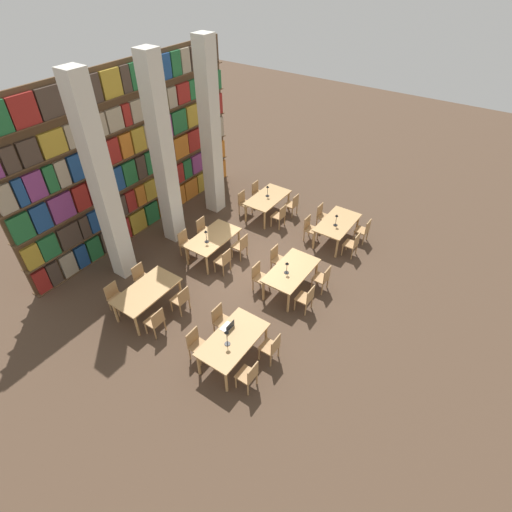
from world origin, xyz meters
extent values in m
plane|color=#4C3828|center=(0.00, 0.00, 0.00)|extent=(40.00, 40.00, 0.00)
cube|color=brown|center=(0.00, 4.61, 2.75)|extent=(8.98, 0.06, 5.50)
cube|color=brown|center=(0.00, 4.61, 0.01)|extent=(8.98, 0.35, 0.03)
cube|color=maroon|center=(-4.20, 4.57, 0.41)|extent=(0.38, 0.20, 0.76)
cube|color=#47382D|center=(-3.79, 4.57, 0.41)|extent=(0.36, 0.20, 0.76)
cube|color=tan|center=(-3.31, 4.57, 0.41)|extent=(0.46, 0.20, 0.76)
cube|color=navy|center=(-2.83, 4.57, 0.41)|extent=(0.37, 0.20, 0.76)
cube|color=#236B38|center=(-2.34, 4.57, 0.41)|extent=(0.46, 0.20, 0.76)
cube|color=#47382D|center=(-1.73, 4.57, 0.41)|extent=(0.62, 0.20, 0.76)
cube|color=maroon|center=(-1.14, 4.57, 0.41)|extent=(0.51, 0.20, 0.76)
cube|color=#B7932D|center=(-0.50, 4.57, 0.41)|extent=(0.65, 0.20, 0.76)
cube|color=#236B38|center=(0.17, 4.57, 0.41)|extent=(0.55, 0.20, 0.76)
cube|color=orange|center=(0.73, 4.57, 0.41)|extent=(0.43, 0.20, 0.76)
cube|color=#84387A|center=(1.13, 4.57, 0.41)|extent=(0.30, 0.20, 0.76)
cube|color=orange|center=(1.59, 4.57, 0.41)|extent=(0.57, 0.20, 0.76)
cube|color=orange|center=(2.26, 4.57, 0.41)|extent=(0.68, 0.20, 0.76)
cube|color=#B7932D|center=(2.84, 4.57, 0.41)|extent=(0.37, 0.20, 0.76)
cube|color=#B7932D|center=(3.31, 4.57, 0.41)|extent=(0.53, 0.20, 0.76)
cube|color=#B7932D|center=(3.84, 4.57, 0.41)|extent=(0.46, 0.20, 0.76)
cube|color=orange|center=(4.27, 4.57, 0.41)|extent=(0.34, 0.20, 0.76)
cube|color=brown|center=(0.00, 4.61, 0.93)|extent=(8.98, 0.35, 0.03)
cube|color=#B7932D|center=(-4.16, 4.57, 1.30)|extent=(0.46, 0.20, 0.71)
cube|color=#236B38|center=(-3.64, 4.57, 1.30)|extent=(0.54, 0.20, 0.71)
cube|color=#47382D|center=(-2.96, 4.57, 1.30)|extent=(0.67, 0.20, 0.71)
cube|color=#47382D|center=(-2.44, 4.57, 1.30)|extent=(0.29, 0.20, 0.71)
cube|color=navy|center=(-1.92, 4.57, 1.30)|extent=(0.66, 0.20, 0.71)
cube|color=#47382D|center=(-1.16, 4.57, 1.30)|extent=(0.69, 0.20, 0.71)
cube|color=maroon|center=(-0.60, 4.57, 1.30)|extent=(0.36, 0.20, 0.71)
cube|color=orange|center=(-0.18, 4.57, 1.30)|extent=(0.37, 0.20, 0.71)
cube|color=#B7932D|center=(0.28, 4.57, 1.30)|extent=(0.47, 0.20, 0.71)
cube|color=orange|center=(0.91, 4.57, 1.30)|extent=(0.62, 0.20, 0.71)
cube|color=maroon|center=(1.62, 4.57, 1.30)|extent=(0.66, 0.20, 0.71)
cube|color=#236B38|center=(2.19, 4.57, 1.30)|extent=(0.40, 0.20, 0.71)
cube|color=#84387A|center=(2.74, 4.57, 1.30)|extent=(0.55, 0.20, 0.71)
cube|color=navy|center=(3.26, 4.57, 1.30)|extent=(0.42, 0.20, 0.71)
cube|color=#B7932D|center=(3.86, 4.57, 1.30)|extent=(0.64, 0.20, 0.71)
cube|color=orange|center=(4.34, 4.57, 1.30)|extent=(0.21, 0.20, 0.71)
cube|color=brown|center=(0.00, 4.61, 1.85)|extent=(8.98, 0.35, 0.03)
cube|color=#236B38|center=(-4.11, 4.57, 2.25)|extent=(0.56, 0.20, 0.77)
cube|color=navy|center=(-3.54, 4.57, 2.25)|extent=(0.48, 0.20, 0.77)
cube|color=#84387A|center=(-2.89, 4.57, 2.25)|extent=(0.69, 0.20, 0.77)
cube|color=maroon|center=(-2.25, 4.57, 2.25)|extent=(0.46, 0.20, 0.77)
cube|color=maroon|center=(-1.63, 4.57, 2.25)|extent=(0.68, 0.20, 0.77)
cube|color=navy|center=(-0.97, 4.57, 2.25)|extent=(0.54, 0.20, 0.77)
cube|color=#236B38|center=(-0.40, 4.57, 2.25)|extent=(0.49, 0.20, 0.77)
cube|color=#47382D|center=(0.08, 4.57, 2.25)|extent=(0.37, 0.20, 0.77)
cube|color=#236B38|center=(0.63, 4.57, 2.25)|extent=(0.65, 0.20, 0.77)
cube|color=maroon|center=(1.31, 4.57, 2.25)|extent=(0.61, 0.20, 0.77)
cube|color=orange|center=(2.01, 4.57, 2.25)|extent=(0.69, 0.20, 0.77)
cube|color=maroon|center=(2.72, 4.57, 2.25)|extent=(0.65, 0.20, 0.77)
cube|color=navy|center=(3.40, 4.57, 2.25)|extent=(0.67, 0.20, 0.77)
cube|color=#236B38|center=(3.90, 4.57, 2.25)|extent=(0.26, 0.20, 0.77)
cube|color=tan|center=(4.25, 4.57, 2.25)|extent=(0.38, 0.20, 0.77)
cube|color=brown|center=(0.00, 4.61, 2.77)|extent=(8.98, 0.35, 0.03)
cube|color=tan|center=(-4.18, 4.57, 3.15)|extent=(0.43, 0.20, 0.75)
cube|color=navy|center=(-3.78, 4.57, 3.15)|extent=(0.25, 0.20, 0.75)
cube|color=#84387A|center=(-3.37, 4.57, 3.15)|extent=(0.50, 0.20, 0.75)
cube|color=#236B38|center=(-2.92, 4.57, 3.15)|extent=(0.30, 0.20, 0.75)
cube|color=tan|center=(-2.56, 4.57, 3.15)|extent=(0.34, 0.20, 0.75)
cube|color=navy|center=(-2.04, 4.57, 3.15)|extent=(0.56, 0.20, 0.75)
cube|color=#47382D|center=(-1.57, 4.57, 3.15)|extent=(0.32, 0.20, 0.75)
cube|color=navy|center=(-1.24, 4.57, 3.15)|extent=(0.27, 0.20, 0.75)
cube|color=maroon|center=(-0.82, 4.57, 3.15)|extent=(0.44, 0.20, 0.75)
cube|color=orange|center=(-0.32, 4.57, 3.15)|extent=(0.41, 0.20, 0.75)
cube|color=#B7932D|center=(0.20, 4.57, 3.15)|extent=(0.50, 0.20, 0.75)
cube|color=tan|center=(0.71, 4.57, 3.15)|extent=(0.47, 0.20, 0.75)
cube|color=#84387A|center=(1.35, 4.57, 3.15)|extent=(0.66, 0.20, 0.75)
cube|color=#236B38|center=(2.07, 4.57, 3.15)|extent=(0.67, 0.20, 0.75)
cube|color=#B7932D|center=(2.79, 4.57, 3.15)|extent=(0.61, 0.20, 0.75)
cube|color=#84387A|center=(3.37, 4.57, 3.15)|extent=(0.45, 0.20, 0.75)
cube|color=orange|center=(3.84, 4.57, 3.15)|extent=(0.37, 0.20, 0.75)
cube|color=maroon|center=(4.27, 4.57, 3.15)|extent=(0.35, 0.20, 0.75)
cube|color=brown|center=(0.00, 4.61, 3.68)|extent=(8.98, 0.35, 0.03)
cube|color=#47382D|center=(-3.70, 4.57, 4.02)|extent=(0.37, 0.20, 0.65)
cube|color=#47382D|center=(-3.20, 4.57, 4.02)|extent=(0.51, 0.20, 0.65)
cube|color=#B7932D|center=(-2.53, 4.57, 4.02)|extent=(0.69, 0.20, 0.65)
cube|color=tan|center=(-1.99, 4.57, 4.02)|extent=(0.29, 0.20, 0.65)
cube|color=#236B38|center=(-1.66, 4.57, 4.02)|extent=(0.32, 0.20, 0.65)
cube|color=tan|center=(-1.15, 4.57, 4.02)|extent=(0.62, 0.20, 0.65)
cube|color=tan|center=(-0.51, 4.57, 4.02)|extent=(0.54, 0.20, 0.65)
cube|color=maroon|center=(-0.06, 4.57, 4.02)|extent=(0.27, 0.20, 0.65)
cube|color=tan|center=(0.38, 4.57, 4.02)|extent=(0.51, 0.20, 0.65)
cube|color=maroon|center=(0.81, 4.57, 4.02)|extent=(0.30, 0.20, 0.65)
cube|color=maroon|center=(1.12, 4.57, 4.02)|extent=(0.27, 0.20, 0.65)
cube|color=#B7932D|center=(1.46, 4.57, 4.02)|extent=(0.31, 0.20, 0.65)
cube|color=tan|center=(1.87, 4.57, 4.02)|extent=(0.38, 0.20, 0.65)
cube|color=maroon|center=(2.43, 4.57, 4.02)|extent=(0.57, 0.20, 0.65)
cube|color=#236B38|center=(2.91, 4.57, 4.02)|extent=(0.34, 0.20, 0.65)
cube|color=#47382D|center=(3.35, 4.57, 4.02)|extent=(0.49, 0.20, 0.65)
cube|color=navy|center=(3.88, 4.57, 4.02)|extent=(0.52, 0.20, 0.65)
cube|color=#236B38|center=(4.32, 4.57, 4.02)|extent=(0.24, 0.20, 0.65)
cube|color=brown|center=(0.00, 4.61, 4.60)|extent=(8.98, 0.35, 0.03)
cube|color=maroon|center=(-2.96, 4.57, 4.99)|extent=(0.67, 0.20, 0.75)
cube|color=#47382D|center=(-2.26, 4.57, 4.99)|extent=(0.64, 0.20, 0.75)
cube|color=navy|center=(-1.76, 4.57, 4.99)|extent=(0.29, 0.20, 0.75)
cube|color=#236B38|center=(-1.31, 4.57, 4.99)|extent=(0.51, 0.20, 0.75)
cube|color=#47382D|center=(-0.86, 4.57, 4.99)|extent=(0.26, 0.20, 0.75)
cube|color=#B7932D|center=(-0.35, 4.57, 4.99)|extent=(0.64, 0.20, 0.75)
cube|color=#47382D|center=(0.16, 4.57, 4.99)|extent=(0.31, 0.20, 0.75)
cube|color=#236B38|center=(0.68, 4.57, 4.99)|extent=(0.66, 0.20, 0.75)
cube|color=#236B38|center=(1.24, 4.57, 4.99)|extent=(0.42, 0.20, 0.75)
cube|color=navy|center=(1.74, 4.57, 4.99)|extent=(0.48, 0.20, 0.75)
cube|color=#236B38|center=(2.24, 4.57, 4.99)|extent=(0.41, 0.20, 0.75)
cube|color=tan|center=(2.69, 4.57, 4.99)|extent=(0.40, 0.20, 0.75)
cube|color=#47382D|center=(3.27, 4.57, 4.99)|extent=(0.65, 0.20, 0.75)
cube|color=#47382D|center=(3.97, 4.57, 4.99)|extent=(0.68, 0.20, 0.75)
cube|color=silver|center=(-2.24, 3.28, 3.00)|extent=(0.52, 0.52, 6.00)
cube|color=silver|center=(0.00, 3.28, 3.00)|extent=(0.52, 0.52, 6.00)
cube|color=silver|center=(2.24, 3.28, 3.00)|extent=(0.52, 0.52, 6.00)
cube|color=tan|center=(-2.95, -1.50, 0.74)|extent=(1.80, 0.99, 0.04)
cylinder|color=tan|center=(-3.77, -1.91, 0.36)|extent=(0.07, 0.07, 0.72)
cylinder|color=tan|center=(-2.13, -1.91, 0.36)|extent=(0.07, 0.07, 0.72)
cylinder|color=tan|center=(-3.77, -1.09, 0.36)|extent=(0.07, 0.07, 0.72)
cylinder|color=tan|center=(-2.13, -1.09, 0.36)|extent=(0.07, 0.07, 0.72)
cylinder|color=tan|center=(-3.58, -2.04, 0.21)|extent=(0.04, 0.04, 0.41)
cylinder|color=tan|center=(-3.22, -2.04, 0.21)|extent=(0.04, 0.04, 0.41)
cylinder|color=tan|center=(-3.58, -2.38, 0.21)|extent=(0.04, 0.04, 0.41)
cylinder|color=tan|center=(-3.22, -2.38, 0.21)|extent=(0.04, 0.04, 0.41)
cube|color=tan|center=(-3.40, -2.21, 0.43)|extent=(0.42, 0.40, 0.04)
cube|color=tan|center=(-3.40, -2.40, 0.66)|extent=(0.40, 0.03, 0.42)
cylinder|color=tan|center=(-3.22, -0.96, 0.21)|extent=(0.04, 0.04, 0.41)
cylinder|color=tan|center=(-3.58, -0.96, 0.21)|extent=(0.04, 0.04, 0.41)
cylinder|color=tan|center=(-3.22, -0.62, 0.21)|extent=(0.04, 0.04, 0.41)
cylinder|color=tan|center=(-3.58, -0.62, 0.21)|extent=(0.04, 0.04, 0.41)
cube|color=tan|center=(-3.40, -0.79, 0.43)|extent=(0.42, 0.40, 0.04)
cube|color=tan|center=(-3.40, -0.60, 0.66)|extent=(0.40, 0.03, 0.42)
cylinder|color=tan|center=(-2.63, -2.04, 0.21)|extent=(0.04, 0.04, 0.41)
cylinder|color=tan|center=(-2.27, -2.04, 0.21)|extent=(0.04, 0.04, 0.41)
cylinder|color=tan|center=(-2.63, -2.38, 0.21)|extent=(0.04, 0.04, 0.41)
cylinder|color=tan|center=(-2.27, -2.38, 0.21)|extent=(0.04, 0.04, 0.41)
cube|color=tan|center=(-2.45, -2.21, 0.43)|extent=(0.42, 0.40, 0.04)
cube|color=tan|center=(-2.45, -2.40, 0.66)|extent=(0.40, 0.03, 0.42)
cylinder|color=tan|center=(-2.27, -0.96, 0.21)|extent=(0.04, 0.04, 0.41)
cylinder|color=tan|center=(-2.63, -0.96, 0.21)|extent=(0.04, 0.04, 0.41)
cylinder|color=tan|center=(-2.27, -0.62, 0.21)|extent=(0.04, 0.04, 0.41)
cylinder|color=tan|center=(-2.63, -0.62, 0.21)|extent=(0.04, 0.04, 0.41)
cube|color=tan|center=(-2.45, -0.79, 0.43)|extent=(0.42, 0.40, 0.04)
cube|color=tan|center=(-2.45, -0.60, 0.66)|extent=(0.40, 0.03, 0.42)
cylinder|color=black|center=(-3.15, -1.49, 0.77)|extent=(0.14, 0.14, 0.01)
cylinder|color=black|center=(-3.15, -1.49, 0.98)|extent=(0.02, 0.02, 0.39)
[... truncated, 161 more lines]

